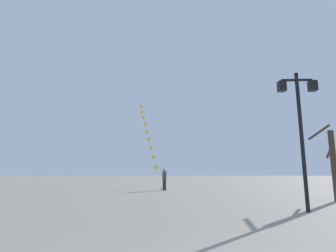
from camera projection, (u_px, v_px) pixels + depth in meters
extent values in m
plane|color=gray|center=(195.00, 190.00, 21.27)|extent=(160.00, 160.00, 0.00)
cylinder|color=black|center=(302.00, 141.00, 9.85)|extent=(0.14, 0.14, 5.11)
sphere|color=black|center=(296.00, 74.00, 10.30)|extent=(0.16, 0.16, 0.16)
cube|color=black|center=(297.00, 80.00, 10.26)|extent=(1.18, 0.08, 0.08)
cube|color=black|center=(282.00, 86.00, 10.24)|extent=(0.28, 0.28, 0.40)
cube|color=beige|center=(282.00, 86.00, 10.24)|extent=(0.19, 0.19, 0.30)
cube|color=black|center=(313.00, 86.00, 10.20)|extent=(0.28, 0.28, 0.40)
cube|color=beige|center=(313.00, 86.00, 10.20)|extent=(0.19, 0.19, 0.30)
cylinder|color=brown|center=(161.00, 188.00, 21.48)|extent=(0.06, 0.06, 0.18)
cylinder|color=silver|center=(158.00, 177.00, 22.54)|extent=(0.60, 1.83, 1.68)
cylinder|color=silver|center=(155.00, 162.00, 24.20)|extent=(0.36, 1.08, 0.99)
cylinder|color=silver|center=(152.00, 152.00, 25.43)|extent=(0.36, 1.08, 0.99)
cylinder|color=silver|center=(150.00, 143.00, 26.65)|extent=(0.36, 1.08, 0.99)
cylinder|color=silver|center=(148.00, 135.00, 27.88)|extent=(0.36, 1.08, 0.99)
cylinder|color=silver|center=(146.00, 128.00, 29.11)|extent=(0.36, 1.08, 0.99)
cylinder|color=silver|center=(144.00, 121.00, 30.34)|extent=(0.36, 1.08, 0.99)
cylinder|color=silver|center=(143.00, 115.00, 31.57)|extent=(0.36, 1.08, 0.99)
cylinder|color=silver|center=(141.00, 109.00, 32.79)|extent=(0.36, 1.08, 0.99)
cube|color=yellow|center=(156.00, 167.00, 23.58)|extent=(0.47, 0.12, 0.48)
cylinder|color=yellow|center=(156.00, 171.00, 23.53)|extent=(0.02, 0.03, 0.24)
cube|color=yellow|center=(153.00, 157.00, 24.81)|extent=(0.43, 0.25, 0.48)
cylinder|color=yellow|center=(153.00, 161.00, 24.75)|extent=(0.05, 0.06, 0.35)
cube|color=yellow|center=(151.00, 148.00, 26.04)|extent=(0.45, 0.20, 0.48)
cylinder|color=yellow|center=(151.00, 151.00, 25.98)|extent=(0.03, 0.04, 0.30)
cube|color=yellow|center=(149.00, 139.00, 27.27)|extent=(0.42, 0.26, 0.48)
cylinder|color=yellow|center=(149.00, 142.00, 27.21)|extent=(0.03, 0.04, 0.27)
cube|color=yellow|center=(147.00, 131.00, 28.50)|extent=(0.48, 0.11, 0.48)
cylinder|color=yellow|center=(147.00, 134.00, 28.44)|extent=(0.03, 0.05, 0.23)
cube|color=yellow|center=(145.00, 124.00, 29.72)|extent=(0.44, 0.23, 0.48)
cylinder|color=yellow|center=(145.00, 127.00, 29.67)|extent=(0.03, 0.03, 0.29)
cube|color=yellow|center=(144.00, 118.00, 30.95)|extent=(0.48, 0.10, 0.48)
cylinder|color=yellow|center=(144.00, 121.00, 30.89)|extent=(0.02, 0.05, 0.36)
cube|color=yellow|center=(142.00, 112.00, 32.18)|extent=(0.48, 0.07, 0.48)
cylinder|color=yellow|center=(142.00, 115.00, 32.12)|extent=(0.02, 0.05, 0.33)
cube|color=yellow|center=(141.00, 106.00, 33.41)|extent=(0.48, 0.07, 0.48)
cylinder|color=yellow|center=(141.00, 109.00, 33.35)|extent=(0.02, 0.03, 0.31)
cube|color=#1E1E2D|center=(164.00, 184.00, 20.67)|extent=(0.28, 0.35, 0.90)
cube|color=#3F3F47|center=(164.00, 175.00, 20.80)|extent=(0.35, 0.44, 0.60)
sphere|color=tan|center=(164.00, 170.00, 20.87)|extent=(0.22, 0.22, 0.22)
cylinder|color=#3F3F47|center=(164.00, 173.00, 21.03)|extent=(0.21, 0.40, 0.50)
cylinder|color=#423323|center=(334.00, 165.00, 13.21)|extent=(0.28, 0.28, 3.52)
cylinder|color=#423323|center=(319.00, 132.00, 13.74)|extent=(1.02, 0.58, 0.79)
cylinder|color=#423323|center=(331.00, 145.00, 13.10)|extent=(0.55, 0.72, 0.81)
cylinder|color=#423323|center=(329.00, 152.00, 13.86)|extent=(0.44, 1.17, 0.63)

